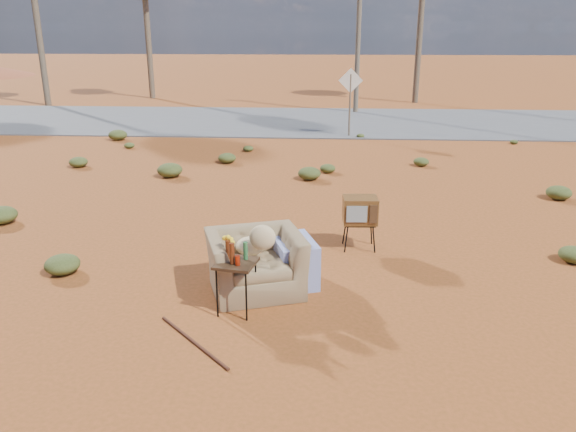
{
  "coord_description": "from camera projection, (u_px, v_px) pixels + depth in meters",
  "views": [
    {
      "loc": [
        0.64,
        -6.37,
        3.41
      ],
      "look_at": [
        0.16,
        1.36,
        0.8
      ],
      "focal_mm": 35.0,
      "sensor_mm": 36.0,
      "label": 1
    }
  ],
  "objects": [
    {
      "name": "ground",
      "position": [
        269.0,
        309.0,
        7.15
      ],
      "size": [
        140.0,
        140.0,
        0.0
      ],
      "primitive_type": "plane",
      "color": "#96441E",
      "rests_on": "ground"
    },
    {
      "name": "highway",
      "position": [
        306.0,
        121.0,
        21.33
      ],
      "size": [
        140.0,
        7.0,
        0.04
      ],
      "primitive_type": "cube",
      "color": "#565659",
      "rests_on": "ground"
    },
    {
      "name": "armchair",
      "position": [
        263.0,
        254.0,
        7.56
      ],
      "size": [
        1.6,
        1.33,
        1.08
      ],
      "rotation": [
        0.0,
        0.0,
        0.32
      ],
      "color": "olive",
      "rests_on": "ground"
    },
    {
      "name": "tv_unit",
      "position": [
        360.0,
        211.0,
        8.92
      ],
      "size": [
        0.56,
        0.46,
        0.86
      ],
      "rotation": [
        0.0,
        0.0,
        0.05
      ],
      "color": "black",
      "rests_on": "ground"
    },
    {
      "name": "side_table",
      "position": [
        234.0,
        259.0,
        6.9
      ],
      "size": [
        0.56,
        0.56,
        0.96
      ],
      "rotation": [
        0.0,
        0.0,
        -0.2
      ],
      "color": "#332112",
      "rests_on": "ground"
    },
    {
      "name": "rusty_bar",
      "position": [
        193.0,
        341.0,
        6.38
      ],
      "size": [
        1.01,
        1.07,
        0.04
      ],
      "primitive_type": "cylinder",
      "rotation": [
        0.0,
        1.57,
        -0.82
      ],
      "color": "#481D13",
      "rests_on": "ground"
    },
    {
      "name": "road_sign",
      "position": [
        350.0,
        90.0,
        17.94
      ],
      "size": [
        0.78,
        0.06,
        2.19
      ],
      "color": "brown",
      "rests_on": "ground"
    },
    {
      "name": "utility_pole_center",
      "position": [
        359.0,
        8.0,
        22.26
      ],
      "size": [
        1.4,
        0.2,
        8.0
      ],
      "color": "brown",
      "rests_on": "ground"
    },
    {
      "name": "scrub_patch",
      "position": [
        249.0,
        198.0,
        11.33
      ],
      "size": [
        17.49,
        8.07,
        0.33
      ],
      "color": "#435023",
      "rests_on": "ground"
    }
  ]
}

